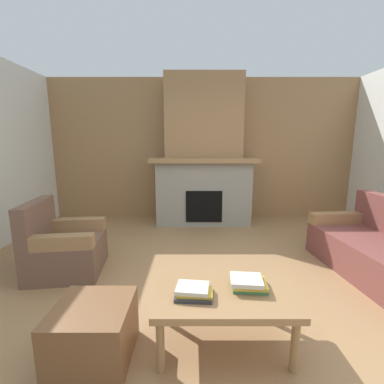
# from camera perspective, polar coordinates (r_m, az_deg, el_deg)

# --- Properties ---
(ground) EXTENTS (9.00, 9.00, 0.00)m
(ground) POSITION_cam_1_polar(r_m,az_deg,el_deg) (2.77, 4.95, -22.13)
(ground) COLOR #9E754C
(wall_back_wood_panel) EXTENTS (6.00, 0.12, 2.70)m
(wall_back_wood_panel) POSITION_cam_1_polar(r_m,az_deg,el_deg) (5.33, 2.55, 9.03)
(wall_back_wood_panel) COLOR #997047
(wall_back_wood_panel) RESTS_ON ground
(fireplace) EXTENTS (1.90, 0.82, 2.70)m
(fireplace) POSITION_cam_1_polar(r_m,az_deg,el_deg) (4.96, 2.71, 6.76)
(fireplace) COLOR gray
(fireplace) RESTS_ON ground
(armchair) EXTENTS (0.85, 0.85, 0.85)m
(armchair) POSITION_cam_1_polar(r_m,az_deg,el_deg) (3.49, -25.76, -10.67)
(armchair) COLOR brown
(armchair) RESTS_ON ground
(coffee_table) EXTENTS (1.00, 0.60, 0.43)m
(coffee_table) POSITION_cam_1_polar(r_m,az_deg,el_deg) (2.10, 7.09, -21.83)
(coffee_table) COLOR #997047
(coffee_table) RESTS_ON ground
(ottoman) EXTENTS (0.52, 0.52, 0.40)m
(ottoman) POSITION_cam_1_polar(r_m,az_deg,el_deg) (2.20, -20.19, -26.30)
(ottoman) COLOR brown
(ottoman) RESTS_ON ground
(book_stack_near_edge) EXTENTS (0.27, 0.21, 0.07)m
(book_stack_near_edge) POSITION_cam_1_polar(r_m,az_deg,el_deg) (2.00, 0.54, -20.61)
(book_stack_near_edge) COLOR #2D2D33
(book_stack_near_edge) RESTS_ON coffee_table
(book_stack_center) EXTENTS (0.29, 0.25, 0.08)m
(book_stack_center) POSITION_cam_1_polar(r_m,az_deg,el_deg) (2.13, 12.19, -18.55)
(book_stack_center) COLOR #3D7F4C
(book_stack_center) RESTS_ON coffee_table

